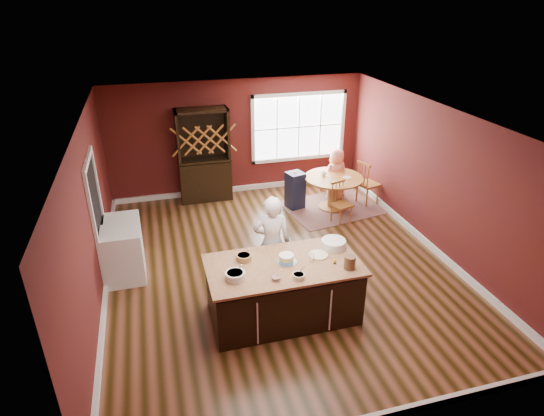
{
  "coord_description": "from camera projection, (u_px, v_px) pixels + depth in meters",
  "views": [
    {
      "loc": [
        -1.96,
        -6.67,
        4.53
      ],
      "look_at": [
        -0.06,
        0.22,
        1.05
      ],
      "focal_mm": 30.0,
      "sensor_mm": 36.0,
      "label": 1
    }
  ],
  "objects": [
    {
      "name": "hutch",
      "position": [
        204.0,
        156.0,
        10.35
      ],
      "size": [
        1.17,
        0.49,
        2.15
      ],
      "primitive_type": "cube",
      "color": "black",
      "rests_on": "ground"
    },
    {
      "name": "bowl_blue",
      "position": [
        235.0,
        276.0,
        6.22
      ],
      "size": [
        0.28,
        0.28,
        0.11
      ],
      "primitive_type": "cylinder",
      "color": "white",
      "rests_on": "kitchen_island"
    },
    {
      "name": "bowl_olive",
      "position": [
        299.0,
        276.0,
        6.25
      ],
      "size": [
        0.18,
        0.18,
        0.07
      ],
      "primitive_type": "cylinder",
      "color": "#F3E5C6",
      "rests_on": "kitchen_island"
    },
    {
      "name": "toy_figurine",
      "position": [
        335.0,
        262.0,
        6.57
      ],
      "size": [
        0.04,
        0.04,
        0.07
      ],
      "primitive_type": null,
      "color": "#FFB90B",
      "rests_on": "kitchen_island"
    },
    {
      "name": "chair_south",
      "position": [
        342.0,
        203.0,
        9.52
      ],
      "size": [
        0.47,
        0.46,
        0.92
      ],
      "primitive_type": null,
      "rotation": [
        0.0,
        0.0,
        0.28
      ],
      "color": "brown",
      "rests_on": "ground"
    },
    {
      "name": "room_shell",
      "position": [
        279.0,
        197.0,
        7.64
      ],
      "size": [
        7.0,
        7.0,
        7.0
      ],
      "color": "brown",
      "rests_on": "ground"
    },
    {
      "name": "toddler",
      "position": [
        297.0,
        172.0,
        10.14
      ],
      "size": [
        0.18,
        0.14,
        0.26
      ],
      "primitive_type": null,
      "color": "#8CA5BF",
      "rests_on": "high_chair"
    },
    {
      "name": "bowl_yellow",
      "position": [
        244.0,
        257.0,
        6.66
      ],
      "size": [
        0.23,
        0.23,
        0.08
      ],
      "primitive_type": "cylinder",
      "color": "tan",
      "rests_on": "kitchen_island"
    },
    {
      "name": "chair_north",
      "position": [
        330.0,
        174.0,
        10.95
      ],
      "size": [
        0.49,
        0.47,
        0.96
      ],
      "primitive_type": null,
      "rotation": [
        0.0,
        0.0,
        3.4
      ],
      "color": "#995D32",
      "rests_on": "ground"
    },
    {
      "name": "dinner_plate",
      "position": [
        319.0,
        255.0,
        6.78
      ],
      "size": [
        0.29,
        0.29,
        0.02
      ],
      "primitive_type": "cylinder",
      "color": "beige",
      "rests_on": "kitchen_island"
    },
    {
      "name": "baker",
      "position": [
        272.0,
        243.0,
        7.3
      ],
      "size": [
        0.68,
        0.53,
        1.65
      ],
      "primitive_type": "imported",
      "rotation": [
        0.0,
        0.0,
        2.89
      ],
      "color": "silver",
      "rests_on": "ground"
    },
    {
      "name": "kitchen_island",
      "position": [
        283.0,
        291.0,
        6.79
      ],
      "size": [
        2.24,
        1.17,
        0.92
      ],
      "color": "black",
      "rests_on": "ground"
    },
    {
      "name": "dryer",
      "position": [
        125.0,
        239.0,
        8.21
      ],
      "size": [
        0.59,
        0.57,
        0.86
      ],
      "primitive_type": "cube",
      "color": "white",
      "rests_on": "ground"
    },
    {
      "name": "seated_woman",
      "position": [
        336.0,
        174.0,
        10.55
      ],
      "size": [
        0.67,
        0.51,
        1.23
      ],
      "primitive_type": "imported",
      "rotation": [
        0.0,
        0.0,
        3.35
      ],
      "color": "#E78166",
      "rests_on": "ground"
    },
    {
      "name": "table_cup",
      "position": [
        324.0,
        174.0,
        10.11
      ],
      "size": [
        0.12,
        0.12,
        0.09
      ],
      "primitive_type": "imported",
      "rotation": [
        0.0,
        0.0,
        0.02
      ],
      "color": "white",
      "rests_on": "dining_table"
    },
    {
      "name": "layer_cake",
      "position": [
        286.0,
        259.0,
        6.59
      ],
      "size": [
        0.31,
        0.31,
        0.13
      ],
      "primitive_type": null,
      "color": "white",
      "rests_on": "kitchen_island"
    },
    {
      "name": "white_tub",
      "position": [
        333.0,
        244.0,
        6.97
      ],
      "size": [
        0.38,
        0.38,
        0.13
      ],
      "primitive_type": "cylinder",
      "color": "white",
      "rests_on": "kitchen_island"
    },
    {
      "name": "high_chair",
      "position": [
        295.0,
        190.0,
        10.2
      ],
      "size": [
        0.43,
        0.43,
        0.88
      ],
      "primitive_type": null,
      "rotation": [
        0.0,
        0.0,
        0.26
      ],
      "color": "black",
      "rests_on": "ground"
    },
    {
      "name": "doorway",
      "position": [
        99.0,
        220.0,
        7.59
      ],
      "size": [
        0.08,
        1.26,
        2.13
      ],
      "primitive_type": null,
      "color": "white",
      "rests_on": "room_shell"
    },
    {
      "name": "dining_table",
      "position": [
        333.0,
        186.0,
        10.14
      ],
      "size": [
        1.31,
        1.31,
        0.75
      ],
      "color": "brown",
      "rests_on": "ground"
    },
    {
      "name": "stoneware_crock",
      "position": [
        350.0,
        262.0,
        6.44
      ],
      "size": [
        0.16,
        0.16,
        0.2
      ],
      "primitive_type": "cylinder",
      "color": "brown",
      "rests_on": "kitchen_island"
    },
    {
      "name": "rug",
      "position": [
        332.0,
        207.0,
        10.37
      ],
      "size": [
        2.29,
        1.91,
        0.01
      ],
      "primitive_type": "cube",
      "rotation": [
        0.0,
        0.0,
        0.17
      ],
      "color": "brown",
      "rests_on": "ground"
    },
    {
      "name": "washer",
      "position": [
        124.0,
        255.0,
        7.64
      ],
      "size": [
        0.64,
        0.62,
        0.93
      ],
      "primitive_type": "cube",
      "color": "silver",
      "rests_on": "ground"
    },
    {
      "name": "drinking_glass",
      "position": [
        312.0,
        258.0,
        6.61
      ],
      "size": [
        0.07,
        0.07,
        0.14
      ],
      "primitive_type": "cylinder",
      "color": "white",
      "rests_on": "kitchen_island"
    },
    {
      "name": "bowl_pink",
      "position": [
        276.0,
        278.0,
        6.21
      ],
      "size": [
        0.15,
        0.15,
        0.05
      ],
      "primitive_type": "cylinder",
      "color": "white",
      "rests_on": "kitchen_island"
    },
    {
      "name": "chair_east",
      "position": [
        368.0,
        182.0,
        10.38
      ],
      "size": [
        0.53,
        0.54,
        1.04
      ],
      "primitive_type": null,
      "rotation": [
        0.0,
        0.0,
        1.87
      ],
      "color": "olive",
      "rests_on": "ground"
    },
    {
      "name": "table_plate",
      "position": [
        347.0,
        177.0,
        10.01
      ],
      "size": [
        0.19,
        0.19,
        0.01
      ],
      "primitive_type": "cylinder",
      "color": "beige",
      "rests_on": "dining_table"
    },
    {
      "name": "window",
      "position": [
        299.0,
        127.0,
        10.94
      ],
      "size": [
        2.36,
        0.1,
        1.66
      ],
      "primitive_type": null,
      "color": "white",
      "rests_on": "room_shell"
    }
  ]
}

